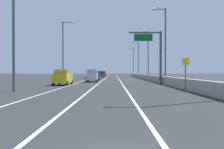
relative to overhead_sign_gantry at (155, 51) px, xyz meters
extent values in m
plane|color=#26282B|center=(-6.17, 31.43, -4.73)|extent=(320.00, 320.00, 0.00)
cube|color=silver|center=(-11.67, 22.43, -4.73)|extent=(0.16, 130.00, 0.00)
cube|color=silver|center=(-8.17, 22.43, -4.73)|extent=(0.16, 130.00, 0.00)
cube|color=silver|center=(-4.67, 22.43, -4.73)|extent=(0.16, 130.00, 0.00)
cube|color=#9E998E|center=(1.34, 7.43, -4.18)|extent=(0.60, 120.00, 1.10)
cylinder|color=#47474C|center=(0.74, 0.02, -0.98)|extent=(0.36, 0.36, 7.50)
cube|color=#47474C|center=(-1.51, 0.02, 2.57)|extent=(4.50, 0.20, 0.20)
cube|color=#0C5923|center=(-1.73, -0.10, 1.87)|extent=(2.60, 0.10, 1.00)
cylinder|color=#4C4C51|center=(0.44, -14.07, -3.53)|extent=(0.10, 0.10, 2.40)
cube|color=yellow|center=(0.44, -14.11, -2.03)|extent=(0.60, 0.04, 0.60)
cylinder|color=#4C4C51|center=(1.96, 2.91, 0.97)|extent=(0.24, 0.24, 11.40)
cube|color=#4C4C51|center=(1.06, 2.91, 6.53)|extent=(1.80, 0.12, 0.12)
sphere|color=beige|center=(0.16, 2.91, 6.53)|extent=(0.44, 0.44, 0.44)
cylinder|color=#4C4C51|center=(2.31, 25.92, 0.97)|extent=(0.24, 0.24, 11.40)
cube|color=#4C4C51|center=(1.41, 25.92, 6.53)|extent=(1.80, 0.12, 0.12)
sphere|color=beige|center=(0.51, 25.92, 6.53)|extent=(0.44, 0.44, 0.44)
cylinder|color=#4C4C51|center=(2.12, 48.94, 0.97)|extent=(0.24, 0.24, 11.40)
cube|color=#4C4C51|center=(1.22, 48.94, 6.53)|extent=(1.80, 0.12, 0.12)
sphere|color=beige|center=(0.32, 48.94, 6.53)|extent=(0.44, 0.44, 0.44)
cylinder|color=#4C4C51|center=(2.20, 71.95, 0.97)|extent=(0.24, 0.24, 11.40)
cube|color=#4C4C51|center=(1.30, 71.95, 6.53)|extent=(1.80, 0.12, 0.12)
sphere|color=beige|center=(0.40, 71.95, 6.53)|extent=(0.44, 0.44, 0.44)
cylinder|color=#4C4C51|center=(-14.75, -14.11, 0.97)|extent=(0.24, 0.24, 11.40)
cylinder|color=#4C4C51|center=(-15.66, 13.51, 0.97)|extent=(0.24, 0.24, 11.40)
cube|color=#4C4C51|center=(-14.76, 13.51, 6.53)|extent=(1.80, 0.12, 0.12)
sphere|color=beige|center=(-13.86, 13.51, 6.53)|extent=(0.44, 0.44, 0.44)
cube|color=#B7B7BC|center=(-9.61, 8.49, -3.78)|extent=(1.78, 4.58, 1.21)
cube|color=gray|center=(-9.60, 8.04, -2.88)|extent=(1.55, 2.07, 0.60)
cylinder|color=black|center=(-10.41, 10.32, -4.39)|extent=(0.23, 0.68, 0.68)
cylinder|color=black|center=(-8.84, 10.33, -4.39)|extent=(0.23, 0.68, 0.68)
cylinder|color=black|center=(-10.37, 6.65, -4.39)|extent=(0.23, 0.68, 0.68)
cylinder|color=black|center=(-8.80, 6.67, -4.39)|extent=(0.23, 0.68, 0.68)
cube|color=white|center=(-12.49, 33.66, -3.80)|extent=(1.89, 4.35, 1.17)
cube|color=#96969E|center=(-12.48, 33.23, -2.92)|extent=(1.59, 1.99, 0.60)
cylinder|color=black|center=(-13.34, 35.32, -4.39)|extent=(0.25, 0.69, 0.68)
cylinder|color=black|center=(-11.78, 35.38, -4.39)|extent=(0.25, 0.69, 0.68)
cylinder|color=black|center=(-13.21, 31.94, -4.39)|extent=(0.25, 0.69, 0.68)
cylinder|color=black|center=(-11.65, 32.00, -4.39)|extent=(0.25, 0.69, 0.68)
cube|color=#1E389E|center=(-9.87, 18.88, -3.93)|extent=(1.84, 4.55, 0.92)
cube|color=navy|center=(-9.86, 18.43, -3.16)|extent=(1.58, 2.06, 0.60)
cylinder|color=black|center=(-10.70, 20.68, -4.39)|extent=(0.23, 0.68, 0.68)
cylinder|color=black|center=(-9.10, 20.71, -4.39)|extent=(0.23, 0.68, 0.68)
cylinder|color=black|center=(-10.64, 17.06, -4.39)|extent=(0.23, 0.68, 0.68)
cylinder|color=black|center=(-9.04, 17.09, -4.39)|extent=(0.23, 0.68, 0.68)
cube|color=gold|center=(-12.65, -2.37, -3.82)|extent=(2.00, 4.34, 1.13)
cube|color=olive|center=(-12.67, -2.80, -2.95)|extent=(1.71, 1.97, 0.60)
cylinder|color=black|center=(-13.47, -0.65, -4.39)|extent=(0.24, 0.69, 0.68)
cylinder|color=black|center=(-11.75, -0.70, -4.39)|extent=(0.24, 0.69, 0.68)
cylinder|color=black|center=(-13.56, -4.04, -4.39)|extent=(0.24, 0.69, 0.68)
cylinder|color=black|center=(-11.84, -4.08, -4.39)|extent=(0.24, 0.69, 0.68)
cube|color=red|center=(-9.51, 52.61, -3.87)|extent=(1.78, 4.63, 1.04)
cube|color=maroon|center=(-9.51, 52.15, -3.05)|extent=(1.54, 2.10, 0.60)
cylinder|color=black|center=(-10.25, 54.47, -4.39)|extent=(0.23, 0.68, 0.68)
cylinder|color=black|center=(-8.70, 54.45, -4.39)|extent=(0.23, 0.68, 0.68)
cylinder|color=black|center=(-10.31, 50.76, -4.39)|extent=(0.23, 0.68, 0.68)
cylinder|color=black|center=(-8.76, 50.74, -4.39)|extent=(0.23, 0.68, 0.68)
cube|color=#196033|center=(-9.52, 35.91, -3.89)|extent=(1.90, 4.12, 1.00)
cube|color=#1C4633|center=(-9.51, 35.51, -3.08)|extent=(1.61, 1.88, 0.60)
cylinder|color=black|center=(-10.38, 37.47, -4.39)|extent=(0.24, 0.69, 0.68)
cylinder|color=black|center=(-8.78, 37.52, -4.39)|extent=(0.24, 0.69, 0.68)
cylinder|color=black|center=(-10.27, 34.31, -4.39)|extent=(0.24, 0.69, 0.68)
cylinder|color=black|center=(-8.67, 34.36, -4.39)|extent=(0.24, 0.69, 0.68)
camera|label=1|loc=(-5.90, -37.63, -2.91)|focal=42.75mm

